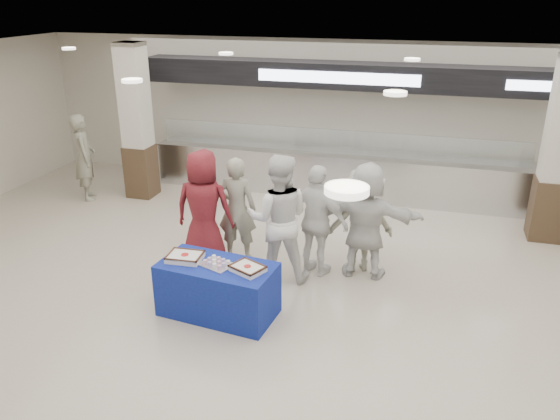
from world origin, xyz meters
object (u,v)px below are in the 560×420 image
(display_table, at_px, (218,289))
(civilian_maroon, at_px, (204,209))
(cupcake_tray, at_px, (217,263))
(soldier_b, at_px, (360,221))
(soldier_bg, at_px, (85,157))
(chef_tall, at_px, (279,219))
(civilian_white, at_px, (366,220))
(sheet_cake_left, at_px, (185,256))
(chef_short, at_px, (317,221))
(soldier_a, at_px, (237,209))
(sheet_cake_right, at_px, (248,268))

(display_table, bearing_deg, civilian_maroon, 125.58)
(cupcake_tray, bearing_deg, soldier_b, 48.37)
(civilian_maroon, distance_m, soldier_b, 2.45)
(soldier_b, height_order, soldier_bg, soldier_bg)
(soldier_b, bearing_deg, display_table, 28.87)
(display_table, bearing_deg, chef_tall, 73.08)
(display_table, relative_size, soldier_bg, 0.85)
(civilian_white, relative_size, soldier_bg, 1.01)
(cupcake_tray, distance_m, civilian_maroon, 1.56)
(sheet_cake_left, distance_m, chef_tall, 1.54)
(civilian_maroon, xyz_separation_m, chef_short, (1.79, 0.16, -0.07))
(soldier_a, height_order, soldier_bg, soldier_bg)
(soldier_a, xyz_separation_m, soldier_bg, (-4.02, 1.77, 0.04))
(sheet_cake_left, distance_m, soldier_a, 1.65)
(cupcake_tray, bearing_deg, civilian_maroon, 119.19)
(display_table, xyz_separation_m, soldier_a, (-0.32, 1.66, 0.49))
(chef_short, bearing_deg, soldier_b, -132.94)
(soldier_a, height_order, soldier_b, soldier_a)
(cupcake_tray, relative_size, chef_tall, 0.26)
(soldier_a, bearing_deg, soldier_b, 178.62)
(soldier_a, relative_size, civilian_white, 0.95)
(sheet_cake_right, height_order, soldier_b, soldier_b)
(soldier_b, bearing_deg, civilian_maroon, -7.79)
(cupcake_tray, bearing_deg, chef_tall, 67.04)
(chef_tall, bearing_deg, cupcake_tray, 54.39)
(cupcake_tray, bearing_deg, soldier_bg, 141.62)
(civilian_maroon, height_order, soldier_b, civilian_maroon)
(soldier_a, bearing_deg, soldier_bg, -30.28)
(soldier_b, bearing_deg, cupcake_tray, 29.08)
(civilian_white, bearing_deg, sheet_cake_right, 51.79)
(soldier_bg, bearing_deg, cupcake_tray, -162.81)
(civilian_maroon, relative_size, chef_short, 1.08)
(cupcake_tray, relative_size, civilian_maroon, 0.27)
(chef_tall, bearing_deg, soldier_a, -41.74)
(soldier_a, relative_size, soldier_b, 1.05)
(cupcake_tray, distance_m, soldier_a, 1.70)
(civilian_white, xyz_separation_m, soldier_bg, (-6.09, 1.77, -0.01))
(civilian_maroon, xyz_separation_m, soldier_b, (2.39, 0.49, -0.12))
(soldier_a, xyz_separation_m, chef_short, (1.36, -0.15, 0.01))
(civilian_maroon, distance_m, soldier_bg, 4.14)
(civilian_maroon, height_order, civilian_white, civilian_maroon)
(civilian_maroon, distance_m, chef_short, 1.80)
(chef_tall, relative_size, soldier_b, 1.19)
(civilian_maroon, relative_size, soldier_bg, 1.05)
(soldier_b, relative_size, soldier_bg, 0.91)
(civilian_maroon, height_order, chef_tall, chef_tall)
(chef_tall, relative_size, chef_short, 1.12)
(sheet_cake_left, xyz_separation_m, sheet_cake_right, (0.92, -0.07, -0.00))
(display_table, xyz_separation_m, soldier_bg, (-4.33, 3.43, 0.53))
(sheet_cake_left, relative_size, sheet_cake_right, 0.95)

